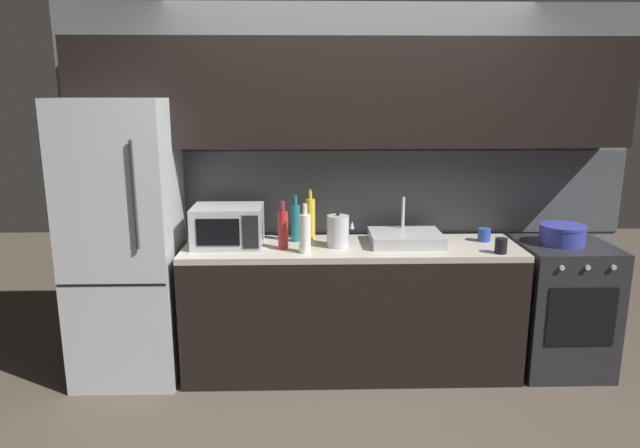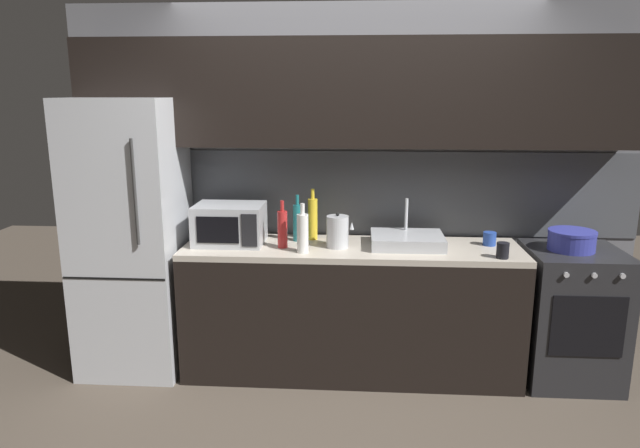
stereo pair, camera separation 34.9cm
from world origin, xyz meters
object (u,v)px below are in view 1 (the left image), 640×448
Objects in this scene: wine_bottle_yellow at (310,218)px; wine_bottle_teal at (296,223)px; cooking_pot at (562,234)px; oven_range at (561,306)px; mug_dark at (501,246)px; mug_blue at (484,235)px; kettle at (338,231)px; refrigerator at (125,242)px; microwave at (228,226)px; wine_bottle_white at (305,233)px; wine_bottle_red at (283,229)px.

wine_bottle_teal is at bearing -153.80° from wine_bottle_yellow.
wine_bottle_teal is at bearing 176.14° from cooking_pot.
oven_range is 2.52× the size of wine_bottle_yellow.
oven_range is at bearing 22.11° from mug_dark.
mug_dark is 1.10× the size of mug_blue.
wine_bottle_teal reaches higher than kettle.
wine_bottle_teal is at bearing 6.17° from refrigerator.
microwave is 4.63× the size of mug_dark.
refrigerator is 2.94m from cooking_pot.
microwave reaches higher than mug_blue.
microwave reaches higher than oven_range.
wine_bottle_white is (0.51, -0.18, -0.00)m from microwave.
cooking_pot is (1.52, 0.03, -0.04)m from kettle.
wine_bottle_red is at bearing -12.10° from microwave.
wine_bottle_white is 1.27m from mug_blue.
wine_bottle_white is at bearing -96.37° from wine_bottle_yellow.
wine_bottle_white is (0.06, -0.29, -0.00)m from wine_bottle_teal.
wine_bottle_red reaches higher than cooking_pot.
mug_blue is at bearing 92.63° from mug_dark.
wine_bottle_red is at bearing -3.32° from refrigerator.
wine_bottle_teal reaches higher than mug_dark.
kettle is (0.73, -0.05, -0.03)m from microwave.
oven_range is 1.96× the size of microwave.
mug_dark is at bearing -5.04° from refrigerator.
mug_blue is (-0.01, 0.30, -0.00)m from mug_dark.
refrigerator is 1.25m from wine_bottle_yellow.
wine_bottle_red is at bearing -178.22° from oven_range.
wine_bottle_yellow is at bearing 174.23° from cooking_pot.
mug_blue reaches higher than oven_range.
mug_blue is (1.24, 0.25, -0.09)m from wine_bottle_white.
wine_bottle_red is 1.89m from cooking_pot.
mug_dark reaches higher than oven_range.
wine_bottle_yellow is 1.28m from mug_dark.
mug_blue is at bearing 170.52° from oven_range.
wine_bottle_white is (0.14, -0.10, 0.00)m from wine_bottle_red.
wine_bottle_yellow reaches higher than mug_dark.
wine_bottle_red is (-0.18, -0.23, -0.02)m from wine_bottle_yellow.
mug_dark is at bearing -157.89° from oven_range.
wine_bottle_teal is 1.01× the size of wine_bottle_white.
wine_bottle_white is at bearing -174.72° from oven_range.
refrigerator is at bearing -173.83° from wine_bottle_teal.
wine_bottle_yellow is 1.13× the size of wine_bottle_red.
cooking_pot is at bearing 23.75° from mug_dark.
oven_range is at bearing 0.99° from kettle.
refrigerator reaches higher than wine_bottle_white.
wine_bottle_yellow reaches higher than cooking_pot.
microwave is at bearing 160.30° from wine_bottle_white.
kettle is 0.78× the size of cooking_pot.
cooking_pot is at bearing 177.88° from oven_range.
refrigerator is 1.06m from wine_bottle_red.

